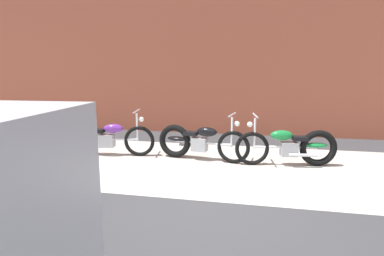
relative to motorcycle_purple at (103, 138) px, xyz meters
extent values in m
plane|color=#38383A|center=(2.59, -2.00, -0.40)|extent=(80.00, 80.00, 0.00)
cube|color=#B2ADA3|center=(2.59, -0.25, -0.40)|extent=(36.00, 3.50, 0.01)
cube|color=brown|center=(2.59, 3.20, 2.78)|extent=(36.00, 0.50, 6.35)
torus|color=black|center=(0.80, 0.12, -0.06)|extent=(0.68, 0.18, 0.68)
torus|color=black|center=(-0.49, -0.07, -0.03)|extent=(0.74, 0.23, 0.73)
cylinder|color=silver|center=(0.16, 0.02, -0.02)|extent=(1.23, 0.23, 0.06)
cube|color=#99999E|center=(0.08, 0.01, -0.06)|extent=(0.35, 0.26, 0.28)
ellipsoid|color=#6B2D93|center=(0.24, 0.03, 0.22)|extent=(0.46, 0.25, 0.20)
ellipsoid|color=#6B2D93|center=(-0.44, -0.07, 0.03)|extent=(0.46, 0.24, 0.10)
cube|color=black|center=(-0.12, -0.02, 0.16)|extent=(0.31, 0.24, 0.08)
cylinder|color=silver|center=(0.76, 0.11, 0.25)|extent=(0.05, 0.05, 0.62)
cylinder|color=silver|center=(0.76, 0.11, 0.61)|extent=(0.12, 0.58, 0.03)
sphere|color=white|center=(0.86, 0.12, 0.43)|extent=(0.11, 0.11, 0.11)
cylinder|color=silver|center=(-0.18, 0.12, -0.14)|extent=(0.55, 0.14, 0.06)
torus|color=black|center=(2.88, -0.03, -0.06)|extent=(0.68, 0.18, 0.68)
torus|color=black|center=(1.60, 0.17, -0.03)|extent=(0.74, 0.24, 0.73)
cylinder|color=silver|center=(2.24, 0.07, -0.02)|extent=(1.23, 0.24, 0.06)
cube|color=#99999E|center=(2.16, 0.08, -0.06)|extent=(0.35, 0.27, 0.28)
ellipsoid|color=black|center=(2.32, 0.06, 0.22)|extent=(0.46, 0.26, 0.20)
ellipsoid|color=black|center=(1.65, 0.16, 0.03)|extent=(0.46, 0.25, 0.10)
cube|color=black|center=(1.96, 0.11, 0.16)|extent=(0.31, 0.24, 0.08)
cylinder|color=silver|center=(2.84, -0.03, 0.25)|extent=(0.05, 0.05, 0.62)
cylinder|color=silver|center=(2.84, -0.03, 0.61)|extent=(0.12, 0.58, 0.03)
sphere|color=white|center=(2.94, -0.04, 0.43)|extent=(0.11, 0.11, 0.11)
cylinder|color=silver|center=(1.94, 0.27, -0.14)|extent=(0.55, 0.14, 0.06)
torus|color=black|center=(3.25, -0.07, -0.06)|extent=(0.68, 0.18, 0.68)
torus|color=black|center=(4.54, 0.12, -0.03)|extent=(0.74, 0.23, 0.73)
cylinder|color=silver|center=(3.90, 0.03, -0.02)|extent=(1.23, 0.24, 0.06)
cube|color=#99999E|center=(3.98, 0.04, -0.06)|extent=(0.35, 0.26, 0.28)
ellipsoid|color=#197A38|center=(3.82, 0.01, 0.22)|extent=(0.46, 0.25, 0.20)
ellipsoid|color=#197A38|center=(4.49, 0.11, 0.03)|extent=(0.46, 0.24, 0.10)
cube|color=black|center=(4.17, 0.07, 0.16)|extent=(0.31, 0.24, 0.08)
cylinder|color=silver|center=(3.29, -0.06, 0.25)|extent=(0.05, 0.05, 0.62)
cylinder|color=silver|center=(3.29, -0.06, 0.61)|extent=(0.12, 0.58, 0.03)
sphere|color=white|center=(3.19, -0.08, 0.43)|extent=(0.11, 0.11, 0.11)
cylinder|color=silver|center=(4.24, -0.08, -0.14)|extent=(0.55, 0.14, 0.06)
camera|label=1|loc=(3.25, -6.19, 1.48)|focal=28.92mm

